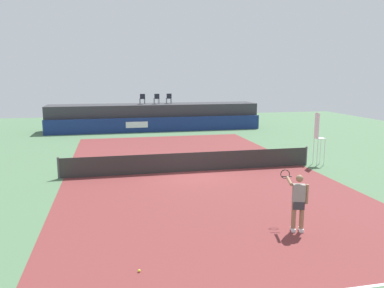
# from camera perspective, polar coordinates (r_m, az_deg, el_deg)

# --- Properties ---
(ground_plane) EXTENTS (48.00, 48.00, 0.00)m
(ground_plane) POSITION_cam_1_polar(r_m,az_deg,el_deg) (21.57, -1.84, -2.20)
(ground_plane) COLOR #4C704C
(court_inner) EXTENTS (12.00, 22.00, 0.00)m
(court_inner) POSITION_cam_1_polar(r_m,az_deg,el_deg) (18.70, -0.17, -4.15)
(court_inner) COLOR maroon
(court_inner) RESTS_ON ground
(sponsor_wall) EXTENTS (18.00, 0.22, 1.20)m
(sponsor_wall) POSITION_cam_1_polar(r_m,az_deg,el_deg) (31.70, -5.31, 2.91)
(sponsor_wall) COLOR navy
(sponsor_wall) RESTS_ON ground
(spectator_platform) EXTENTS (18.00, 2.80, 2.20)m
(spectator_platform) POSITION_cam_1_polar(r_m,az_deg,el_deg) (33.42, -5.70, 4.15)
(spectator_platform) COLOR #38383D
(spectator_platform) RESTS_ON ground
(spectator_chair_far_left) EXTENTS (0.46, 0.46, 0.89)m
(spectator_chair_far_left) POSITION_cam_1_polar(r_m,az_deg,el_deg) (33.26, -7.49, 6.84)
(spectator_chair_far_left) COLOR #1E232D
(spectator_chair_far_left) RESTS_ON spectator_platform
(spectator_chair_left) EXTENTS (0.48, 0.48, 0.89)m
(spectator_chair_left) POSITION_cam_1_polar(r_m,az_deg,el_deg) (33.27, -5.36, 6.88)
(spectator_chair_left) COLOR #1E232D
(spectator_chair_left) RESTS_ON spectator_platform
(spectator_chair_center) EXTENTS (0.44, 0.44, 0.89)m
(spectator_chair_center) POSITION_cam_1_polar(r_m,az_deg,el_deg) (33.54, -3.51, 6.94)
(spectator_chair_center) COLOR #1E232D
(spectator_chair_center) RESTS_ON spectator_platform
(umpire_chair) EXTENTS (0.45, 0.45, 2.76)m
(umpire_chair) POSITION_cam_1_polar(r_m,az_deg,el_deg) (20.88, 18.46, 1.29)
(umpire_chair) COLOR white
(umpire_chair) RESTS_ON ground
(tennis_net) EXTENTS (12.40, 0.02, 0.95)m
(tennis_net) POSITION_cam_1_polar(r_m,az_deg,el_deg) (18.59, -0.17, -2.73)
(tennis_net) COLOR #2D2D2D
(tennis_net) RESTS_ON ground
(net_post_near) EXTENTS (0.10, 0.10, 1.00)m
(net_post_near) POSITION_cam_1_polar(r_m,az_deg,el_deg) (18.35, -19.49, -3.43)
(net_post_near) COLOR #4C4C51
(net_post_near) RESTS_ON ground
(net_post_far) EXTENTS (0.10, 0.10, 1.00)m
(net_post_far) POSITION_cam_1_polar(r_m,az_deg,el_deg) (20.76, 16.82, -1.72)
(net_post_far) COLOR #4C4C51
(net_post_far) RESTS_ON ground
(tennis_player) EXTENTS (0.56, 1.23, 1.77)m
(tennis_player) POSITION_cam_1_polar(r_m,az_deg,el_deg) (11.94, 15.69, -8.23)
(tennis_player) COLOR white
(tennis_player) RESTS_ON court_inner
(tennis_ball) EXTENTS (0.07, 0.07, 0.07)m
(tennis_ball) POSITION_cam_1_polar(r_m,az_deg,el_deg) (9.70, -7.96, -18.40)
(tennis_ball) COLOR #D8EA33
(tennis_ball) RESTS_ON court_inner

